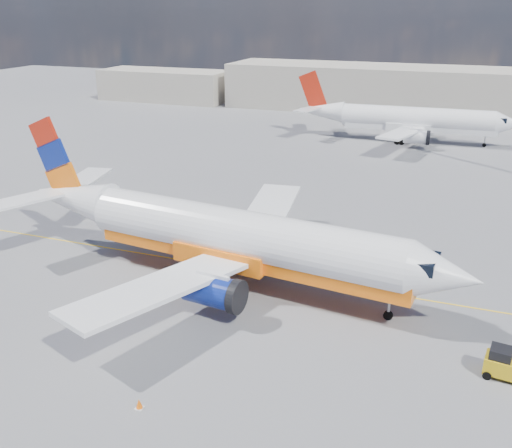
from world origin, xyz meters
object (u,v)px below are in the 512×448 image
(second_jet, at_px, (409,120))
(gse_tug, at_px, (507,365))
(main_jet, at_px, (228,236))
(traffic_cone, at_px, (139,404))

(second_jet, bearing_deg, gse_tug, -80.47)
(main_jet, distance_m, second_jet, 50.12)
(gse_tug, bearing_deg, main_jet, 172.01)
(main_jet, relative_size, second_jet, 1.11)
(gse_tug, bearing_deg, traffic_cone, -144.09)
(main_jet, bearing_deg, gse_tug, -9.34)
(main_jet, bearing_deg, second_jet, 88.96)
(main_jet, relative_size, traffic_cone, 64.71)
(traffic_cone, bearing_deg, second_jet, 85.14)
(main_jet, distance_m, gse_tug, 19.00)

